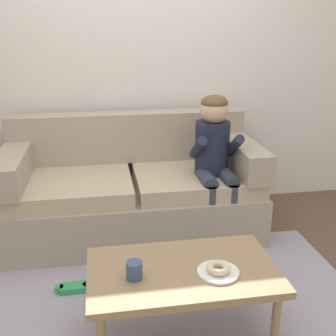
# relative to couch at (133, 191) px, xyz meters

# --- Properties ---
(ground) EXTENTS (10.00, 10.00, 0.00)m
(ground) POSITION_rel_couch_xyz_m (0.12, -0.84, -0.34)
(ground) COLOR brown
(wall_back) EXTENTS (8.00, 0.10, 2.80)m
(wall_back) POSITION_rel_couch_xyz_m (0.12, 0.56, 1.06)
(wall_back) COLOR silver
(wall_back) RESTS_ON ground
(area_rug) EXTENTS (2.34, 1.66, 0.01)m
(area_rug) POSITION_rel_couch_xyz_m (0.12, -1.09, -0.33)
(area_rug) COLOR #9993A3
(area_rug) RESTS_ON ground
(couch) EXTENTS (1.93, 0.90, 0.90)m
(couch) POSITION_rel_couch_xyz_m (0.00, 0.00, 0.00)
(couch) COLOR tan
(couch) RESTS_ON ground
(coffee_table) EXTENTS (0.96, 0.57, 0.41)m
(coffee_table) POSITION_rel_couch_xyz_m (0.15, -1.26, 0.03)
(coffee_table) COLOR #937551
(coffee_table) RESTS_ON ground
(person_child) EXTENTS (0.34, 0.58, 1.10)m
(person_child) POSITION_rel_couch_xyz_m (0.60, -0.20, 0.34)
(person_child) COLOR #1E2338
(person_child) RESTS_ON ground
(plate) EXTENTS (0.21, 0.21, 0.01)m
(plate) POSITION_rel_couch_xyz_m (0.31, -1.34, 0.08)
(plate) COLOR white
(plate) RESTS_ON coffee_table
(donut) EXTENTS (0.16, 0.16, 0.04)m
(donut) POSITION_rel_couch_xyz_m (0.31, -1.34, 0.11)
(donut) COLOR beige
(donut) RESTS_ON plate
(mug) EXTENTS (0.08, 0.08, 0.09)m
(mug) POSITION_rel_couch_xyz_m (-0.10, -1.31, 0.12)
(mug) COLOR #334C72
(mug) RESTS_ON coffee_table
(toy_controller) EXTENTS (0.23, 0.09, 0.05)m
(toy_controller) POSITION_rel_couch_xyz_m (-0.45, -0.78, -0.31)
(toy_controller) COLOR #339E56
(toy_controller) RESTS_ON ground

